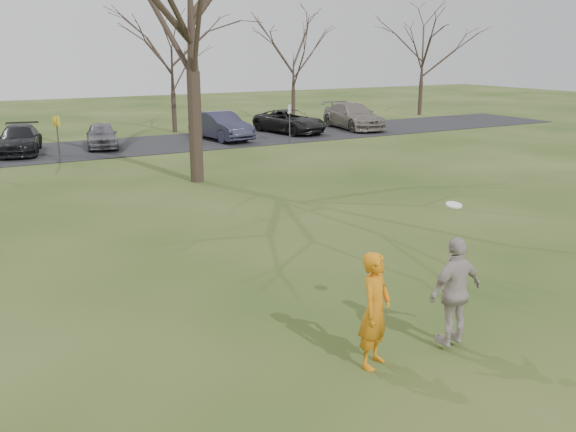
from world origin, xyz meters
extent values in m
plane|color=#1E380F|center=(0.00, 0.00, 0.00)|extent=(120.00, 120.00, 0.00)
cube|color=black|center=(0.00, 25.00, 0.02)|extent=(62.00, 6.50, 0.04)
imported|color=orange|center=(-0.61, -0.01, 0.97)|extent=(0.85, 0.76, 1.95)
imported|color=black|center=(-3.33, 25.30, 0.71)|extent=(2.74, 4.90, 1.34)
imported|color=slate|center=(0.61, 25.17, 0.68)|extent=(2.17, 3.97, 1.28)
imported|color=#2C2C43|center=(7.12, 24.80, 0.82)|extent=(2.30, 4.90, 1.55)
imported|color=black|center=(11.94, 25.47, 0.73)|extent=(3.32, 5.37, 1.39)
imported|color=gray|center=(16.47, 25.27, 0.83)|extent=(2.74, 5.65, 1.59)
imported|color=#B1A29E|center=(0.94, -0.19, 1.06)|extent=(1.14, 0.52, 1.90)
cylinder|color=white|center=(0.99, 0.05, 2.51)|extent=(0.27, 0.27, 0.07)
cylinder|color=#47474C|center=(-2.00, 22.00, 1.00)|extent=(0.06, 0.06, 2.00)
cube|color=yellow|center=(-2.00, 22.00, 1.85)|extent=(0.35, 0.35, 0.45)
cylinder|color=#47474C|center=(10.00, 22.00, 1.00)|extent=(0.06, 0.06, 2.00)
cube|color=silver|center=(10.00, 22.00, 1.85)|extent=(0.35, 0.35, 0.45)
camera|label=1|loc=(-6.22, -7.32, 5.04)|focal=38.30mm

